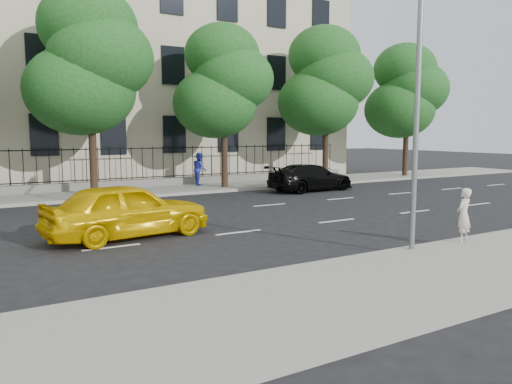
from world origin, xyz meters
TOP-DOWN VIEW (x-y plane):
  - ground at (0.00, 0.00)m, footprint 120.00×120.00m
  - near_sidewalk at (0.00, -4.00)m, footprint 60.00×4.00m
  - far_sidewalk at (0.00, 14.00)m, footprint 60.00×4.00m
  - lane_markings at (0.00, 4.75)m, footprint 49.60×4.62m
  - masonry_building at (0.00, 22.95)m, footprint 34.60×12.11m
  - iron_fence at (0.00, 15.70)m, footprint 30.00×0.50m
  - street_light at (2.50, -1.77)m, footprint 0.25×3.32m
  - tree_c at (-1.96, 13.36)m, footprint 5.89×5.50m
  - tree_d at (5.04, 13.36)m, footprint 5.34×4.94m
  - tree_e at (12.04, 13.36)m, footprint 5.71×5.31m
  - tree_f at (19.04, 13.36)m, footprint 5.52×5.12m
  - yellow_taxi at (-3.22, 3.55)m, footprint 5.15×2.63m
  - black_sedan at (8.70, 10.29)m, footprint 5.11×2.34m
  - woman_near at (4.40, -2.40)m, footprint 0.61×0.48m
  - pedestrian_far at (4.16, 14.65)m, footprint 0.89×1.04m

SIDE VIEW (x-z plane):
  - ground at x=0.00m, z-range 0.00..0.00m
  - lane_markings at x=0.00m, z-range 0.00..0.01m
  - near_sidewalk at x=0.00m, z-range 0.00..0.15m
  - far_sidewalk at x=0.00m, z-range 0.00..0.15m
  - iron_fence at x=0.00m, z-range -0.45..1.75m
  - black_sedan at x=8.70m, z-range 0.00..1.45m
  - yellow_taxi at x=-3.22m, z-range 0.00..1.68m
  - woman_near at x=4.40m, z-range 0.15..1.64m
  - pedestrian_far at x=4.16m, z-range 0.15..2.00m
  - street_light at x=2.50m, z-range 1.12..9.17m
  - tree_d at x=5.04m, z-range 1.42..10.26m
  - tree_f at x=19.04m, z-range 1.37..10.38m
  - tree_e at x=12.04m, z-range 1.47..10.93m
  - tree_c at x=-1.96m, z-range 1.51..11.31m
  - masonry_building at x=0.00m, z-range -0.23..18.27m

